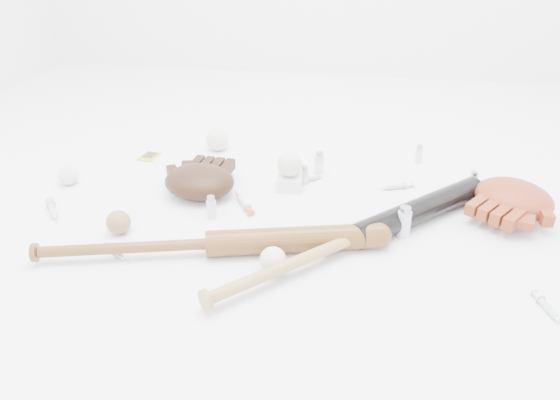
# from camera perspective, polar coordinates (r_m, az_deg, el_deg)

# --- Properties ---
(bat_dark) EXTENTS (0.76, 0.75, 0.07)m
(bat_dark) POSITION_cam_1_polar(r_m,az_deg,el_deg) (1.48, 8.28, -3.70)
(bat_dark) COLOR black
(bat_dark) RESTS_ON ground
(bat_wood) EXTENTS (0.94, 0.30, 0.07)m
(bat_wood) POSITION_cam_1_polar(r_m,az_deg,el_deg) (1.45, -7.32, -4.56)
(bat_wood) COLOR brown
(bat_wood) RESTS_ON ground
(glove_dark) EXTENTS (0.29, 0.29, 0.10)m
(glove_dark) POSITION_cam_1_polar(r_m,az_deg,el_deg) (1.74, -8.41, 1.97)
(glove_dark) COLOR black
(glove_dark) RESTS_ON ground
(glove_tan) EXTENTS (0.38, 0.38, 0.10)m
(glove_tan) POSITION_cam_1_polar(r_m,az_deg,el_deg) (1.76, 23.22, 0.21)
(glove_tan) COLOR maroon
(glove_tan) RESTS_ON ground
(trading_card) EXTENTS (0.07, 0.09, 0.00)m
(trading_card) POSITION_cam_1_polar(r_m,az_deg,el_deg) (2.05, -13.52, 4.43)
(trading_card) COLOR gold
(trading_card) RESTS_ON ground
(pedestal) EXTENTS (0.09, 0.09, 0.05)m
(pedestal) POSITION_cam_1_polar(r_m,az_deg,el_deg) (1.77, 1.00, 1.92)
(pedestal) COLOR white
(pedestal) RESTS_ON ground
(baseball_on_pedestal) EXTENTS (0.08, 0.08, 0.08)m
(baseball_on_pedestal) POSITION_cam_1_polar(r_m,az_deg,el_deg) (1.74, 1.02, 3.75)
(baseball_on_pedestal) COLOR silver
(baseball_on_pedestal) RESTS_ON pedestal
(baseball_left) EXTENTS (0.07, 0.07, 0.07)m
(baseball_left) POSITION_cam_1_polar(r_m,az_deg,el_deg) (1.92, -21.24, 2.44)
(baseball_left) COLOR silver
(baseball_left) RESTS_ON ground
(baseball_upper) EXTENTS (0.08, 0.08, 0.08)m
(baseball_upper) POSITION_cam_1_polar(r_m,az_deg,el_deg) (2.05, -6.55, 6.28)
(baseball_upper) COLOR silver
(baseball_upper) RESTS_ON ground
(baseball_mid) EXTENTS (0.07, 0.07, 0.07)m
(baseball_mid) POSITION_cam_1_polar(r_m,az_deg,el_deg) (1.38, -0.75, -6.28)
(baseball_mid) COLOR silver
(baseball_mid) RESTS_ON ground
(baseball_aged) EXTENTS (0.07, 0.07, 0.07)m
(baseball_aged) POSITION_cam_1_polar(r_m,az_deg,el_deg) (1.59, -16.52, -2.24)
(baseball_aged) COLOR olive
(baseball_aged) RESTS_ON ground
(syringe_0) EXTENTS (0.12, 0.15, 0.02)m
(syringe_0) POSITION_cam_1_polar(r_m,az_deg,el_deg) (1.77, -22.67, -1.00)
(syringe_0) COLOR #ADBCC6
(syringe_0) RESTS_ON ground
(syringe_1) EXTENTS (0.11, 0.16, 0.02)m
(syringe_1) POSITION_cam_1_polar(r_m,az_deg,el_deg) (1.68, -3.85, -0.30)
(syringe_1) COLOR #ADBCC6
(syringe_1) RESTS_ON ground
(syringe_2) EXTENTS (0.13, 0.11, 0.02)m
(syringe_2) POSITION_cam_1_polar(r_m,az_deg,el_deg) (1.82, 3.24, 2.26)
(syringe_2) COLOR #ADBCC6
(syringe_2) RESTS_ON ground
(syringe_3) EXTENTS (0.07, 0.14, 0.02)m
(syringe_3) POSITION_cam_1_polar(r_m,az_deg,el_deg) (1.41, 26.20, -10.12)
(syringe_3) COLOR #ADBCC6
(syringe_3) RESTS_ON ground
(syringe_4) EXTENTS (0.14, 0.08, 0.02)m
(syringe_4) POSITION_cam_1_polar(r_m,az_deg,el_deg) (1.81, 11.95, 1.36)
(syringe_4) COLOR #ADBCC6
(syringe_4) RESTS_ON ground
(syringe_5) EXTENTS (0.12, 0.09, 0.02)m
(syringe_5) POSITION_cam_1_polar(r_m,az_deg,el_deg) (1.51, -16.77, -5.29)
(syringe_5) COLOR #ADBCC6
(syringe_5) RESTS_ON ground
(vial_0) EXTENTS (0.03, 0.03, 0.07)m
(vial_0) POSITION_cam_1_polar(r_m,az_deg,el_deg) (2.00, 14.29, 4.69)
(vial_0) COLOR silver
(vial_0) RESTS_ON ground
(vial_1) EXTENTS (0.03, 0.03, 0.07)m
(vial_1) POSITION_cam_1_polar(r_m,az_deg,el_deg) (1.84, 19.50, 1.79)
(vial_1) COLOR silver
(vial_1) RESTS_ON ground
(vial_2) EXTENTS (0.03, 0.03, 0.08)m
(vial_2) POSITION_cam_1_polar(r_m,az_deg,el_deg) (1.86, 4.12, 3.92)
(vial_2) COLOR silver
(vial_2) RESTS_ON ground
(vial_3) EXTENTS (0.04, 0.04, 0.09)m
(vial_3) POSITION_cam_1_polar(r_m,az_deg,el_deg) (1.55, 12.83, -2.21)
(vial_3) COLOR silver
(vial_3) RESTS_ON ground
(vial_4) EXTENTS (0.03, 0.03, 0.07)m
(vial_4) POSITION_cam_1_polar(r_m,az_deg,el_deg) (1.61, -7.18, -0.72)
(vial_4) COLOR silver
(vial_4) RESTS_ON ground
(vial_5) EXTENTS (0.02, 0.02, 0.06)m
(vial_5) POSITION_cam_1_polar(r_m,az_deg,el_deg) (1.79, 2.60, 2.63)
(vial_5) COLOR silver
(vial_5) RESTS_ON ground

